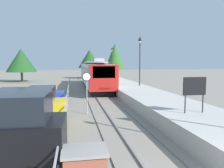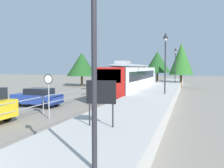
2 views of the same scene
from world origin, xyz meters
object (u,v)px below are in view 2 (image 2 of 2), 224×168
Objects in this scene: platform_lamp_near_end at (94,1)px; platform_notice_board at (101,94)px; speed_limit_sign at (48,85)px; platform_lamp_mid_platform at (165,51)px; platform_lamp_far_end at (175,59)px; parked_hatchback_blue at (37,97)px; commuter_train at (132,77)px.

platform_notice_board is at bearing 107.61° from platform_lamp_near_end.
platform_lamp_near_end is 10.82m from speed_limit_sign.
platform_lamp_mid_platform is 2.97× the size of platform_notice_board.
platform_lamp_far_end is 2.97× the size of platform_notice_board.
parked_hatchback_blue is (-9.87, -21.82, -3.83)m from platform_lamp_far_end.
platform_lamp_near_end is at bearing -53.19° from speed_limit_sign.
platform_notice_board is 6.76m from speed_limit_sign.
platform_notice_board is at bearing -92.36° from platform_lamp_far_end.
platform_lamp_mid_platform is 11.56m from parked_hatchback_blue.
platform_lamp_mid_platform is 11.06m from speed_limit_sign.
parked_hatchback_blue is (-5.54, -10.98, -1.35)m from commuter_train.
platform_lamp_far_end is 26.78m from speed_limit_sign.
platform_lamp_far_end is at bearing 65.67° from parked_hatchback_blue.
platform_lamp_near_end is 1.00× the size of platform_lamp_mid_platform.
commuter_train is at bearing 63.22° from parked_hatchback_blue.
platform_lamp_mid_platform is (4.32, -6.33, 2.48)m from commuter_train.
platform_lamp_near_end is at bearing -72.39° from platform_notice_board.
commuter_train is 4.56× the size of parked_hatchback_blue.
platform_lamp_far_end reaches higher than commuter_train.
platform_notice_board is at bearing -41.58° from speed_limit_sign.
platform_notice_board is at bearing -81.08° from commuter_train.
platform_lamp_mid_platform is at bearing -55.68° from commuter_train.
parked_hatchback_blue is (-8.61, 8.57, -1.40)m from platform_notice_board.
platform_lamp_near_end is 17.17m from platform_lamp_mid_platform.
platform_lamp_mid_platform is 1.32× the size of parked_hatchback_blue.
speed_limit_sign is at bearing -125.83° from platform_lamp_mid_platform.
platform_lamp_near_end and platform_lamp_mid_platform have the same top height.
platform_lamp_near_end is (4.32, -23.50, 2.48)m from commuter_train.
speed_limit_sign is at bearing -48.93° from parked_hatchback_blue.
platform_lamp_near_end reaches higher than commuter_train.
platform_lamp_far_end is (0.00, 34.33, 0.00)m from platform_lamp_near_end.
platform_lamp_mid_platform is 17.17m from platform_lamp_far_end.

